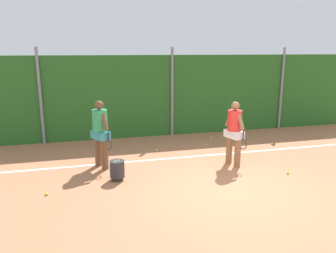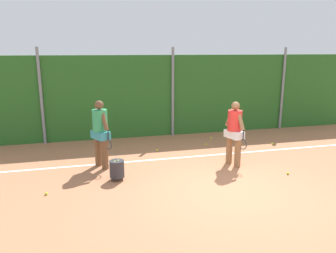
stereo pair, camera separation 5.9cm
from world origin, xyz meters
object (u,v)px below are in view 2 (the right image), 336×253
player_foreground_near (234,130)px  tennis_ball_5 (273,144)px  tennis_ball_3 (157,150)px  tennis_ball_4 (288,173)px  ball_hopper (117,169)px  tennis_ball_2 (211,138)px  player_midcourt (100,130)px  tennis_ball_7 (230,155)px  tennis_ball_6 (46,194)px  tennis_ball_1 (205,144)px

player_foreground_near → tennis_ball_5: bearing=108.5°
tennis_ball_3 → tennis_ball_4: 3.98m
ball_hopper → tennis_ball_2: size_ratio=7.78×
player_midcourt → tennis_ball_4: bearing=42.1°
player_foreground_near → tennis_ball_2: size_ratio=27.01×
ball_hopper → tennis_ball_7: (3.47, 1.01, -0.26)m
tennis_ball_6 → tennis_ball_2: bearing=33.7°
player_midcourt → player_foreground_near: bearing=51.2°
ball_hopper → tennis_ball_1: 3.93m
player_foreground_near → ball_hopper: size_ratio=3.47×
ball_hopper → tennis_ball_6: size_ratio=7.78×
ball_hopper → tennis_ball_7: ball_hopper is taller
tennis_ball_1 → tennis_ball_3: 1.73m
tennis_ball_3 → tennis_ball_5: 3.95m
tennis_ball_1 → ball_hopper: bearing=-144.0°
player_foreground_near → tennis_ball_6: size_ratio=27.01×
tennis_ball_5 → tennis_ball_7: size_ratio=1.00×
tennis_ball_2 → tennis_ball_5: (1.74, -1.23, 0.00)m
player_midcourt → tennis_ball_2: (3.98, 2.01, -1.00)m
player_foreground_near → tennis_ball_3: player_foreground_near is taller
tennis_ball_1 → tennis_ball_7: (0.30, -1.29, 0.00)m
player_midcourt → tennis_ball_2: bearing=89.5°
tennis_ball_2 → tennis_ball_3: same height
player_midcourt → tennis_ball_5: bearing=70.5°
player_midcourt → tennis_ball_2: 4.57m
tennis_ball_7 → tennis_ball_1: bearing=103.0°
tennis_ball_2 → tennis_ball_4: size_ratio=1.00×
tennis_ball_5 → player_midcourt: bearing=-172.2°
tennis_ball_3 → tennis_ball_7: bearing=-27.8°
ball_hopper → tennis_ball_3: size_ratio=7.78×
ball_hopper → tennis_ball_3: (1.45, 2.07, -0.26)m
ball_hopper → tennis_ball_4: ball_hopper is taller
player_midcourt → ball_hopper: player_midcourt is taller
tennis_ball_6 → tennis_ball_7: (5.07, 1.49, 0.00)m
ball_hopper → tennis_ball_7: 3.62m
tennis_ball_1 → tennis_ball_4: same height
tennis_ball_5 → tennis_ball_6: size_ratio=1.00×
player_midcourt → ball_hopper: size_ratio=3.58×
tennis_ball_4 → tennis_ball_6: same height
player_midcourt → tennis_ball_6: 2.22m
tennis_ball_2 → tennis_ball_3: bearing=-156.5°
tennis_ball_1 → tennis_ball_6: 5.53m
player_foreground_near → tennis_ball_3: size_ratio=27.01×
player_foreground_near → tennis_ball_1: (-0.07, 2.00, -0.97)m
tennis_ball_3 → tennis_ball_6: bearing=-140.2°
tennis_ball_1 → tennis_ball_5: bearing=-12.5°
tennis_ball_6 → tennis_ball_4: bearing=-2.2°
tennis_ball_2 → tennis_ball_5: size_ratio=1.00×
tennis_ball_7 → player_foreground_near: bearing=-108.0°
tennis_ball_1 → player_midcourt: bearing=-159.9°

